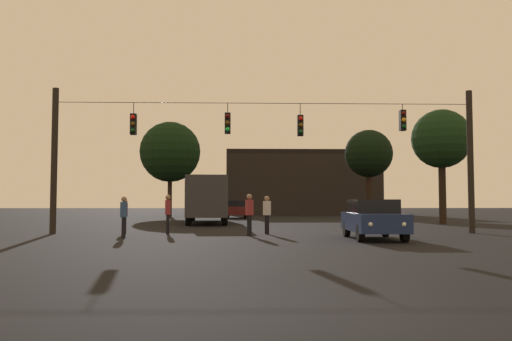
{
  "coord_description": "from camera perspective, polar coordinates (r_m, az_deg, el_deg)",
  "views": [
    {
      "loc": [
        -1.13,
        -7.08,
        1.45
      ],
      "look_at": [
        -0.35,
        18.6,
        2.95
      ],
      "focal_mm": 37.13,
      "sensor_mm": 36.0,
      "label": 1
    }
  ],
  "objects": [
    {
      "name": "car_near_right",
      "position": [
        20.88,
        12.51,
        -5.06
      ],
      "size": [
        1.92,
        4.38,
        1.52
      ],
      "color": "navy",
      "rests_on": "ground"
    },
    {
      "name": "pedestrian_crossing_center",
      "position": [
        24.59,
        -13.96,
        -4.58
      ],
      "size": [
        0.32,
        0.41,
        1.56
      ],
      "color": "black",
      "rests_on": "ground"
    },
    {
      "name": "tree_left_silhouette",
      "position": [
        49.72,
        12.05,
        1.75
      ],
      "size": [
        4.37,
        4.37,
        8.04
      ],
      "color": "black",
      "rests_on": "ground"
    },
    {
      "name": "city_bus",
      "position": [
        36.15,
        -5.24,
        -2.67
      ],
      "size": [
        3.06,
        11.11,
        3.0
      ],
      "color": "#2D2D33",
      "rests_on": "ground"
    },
    {
      "name": "car_far_left",
      "position": [
        45.86,
        -2.13,
        -4.16
      ],
      "size": [
        1.93,
        4.38,
        1.52
      ],
      "color": "#511919",
      "rests_on": "ground"
    },
    {
      "name": "pedestrian_crossing_left",
      "position": [
        22.28,
        -0.73,
        -4.5
      ],
      "size": [
        0.35,
        0.42,
        1.76
      ],
      "color": "black",
      "rests_on": "ground"
    },
    {
      "name": "corner_building",
      "position": [
        62.8,
        4.66,
        -1.43
      ],
      "size": [
        16.88,
        12.24,
        7.07
      ],
      "color": "black",
      "rests_on": "ground"
    },
    {
      "name": "pedestrian_near_bus",
      "position": [
        21.74,
        -14.06,
        -4.61
      ],
      "size": [
        0.27,
        0.38,
        1.65
      ],
      "color": "black",
      "rests_on": "ground"
    },
    {
      "name": "tree_right_far",
      "position": [
        50.69,
        -9.23,
        1.98
      ],
      "size": [
        5.71,
        5.71,
        8.98
      ],
      "color": "black",
      "rests_on": "ground"
    },
    {
      "name": "tree_behind_building",
      "position": [
        36.26,
        19.34,
        3.17
      ],
      "size": [
        3.8,
        3.8,
        7.39
      ],
      "color": "black",
      "rests_on": "ground"
    },
    {
      "name": "ground_plane",
      "position": [
        31.64,
        0.31,
        -5.97
      ],
      "size": [
        168.0,
        168.0,
        0.0
      ],
      "primitive_type": "plane",
      "color": "black",
      "rests_on": "ground"
    },
    {
      "name": "pedestrian_crossing_right",
      "position": [
        23.83,
        -9.47,
        -4.41
      ],
      "size": [
        0.3,
        0.39,
        1.74
      ],
      "color": "black",
      "rests_on": "ground"
    },
    {
      "name": "overhead_signal_span",
      "position": [
        24.08,
        1.01,
        2.25
      ],
      "size": [
        19.25,
        0.44,
        6.57
      ],
      "color": "black",
      "rests_on": "ground"
    },
    {
      "name": "pedestrian_trailing",
      "position": [
        23.48,
        1.18,
        -4.54
      ],
      "size": [
        0.34,
        0.42,
        1.69
      ],
      "color": "black",
      "rests_on": "ground"
    }
  ]
}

